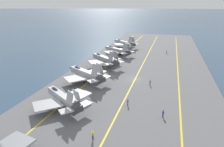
# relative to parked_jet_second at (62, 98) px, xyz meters

# --- Properties ---
(ground_plane) EXTENTS (2000.00, 2000.00, 0.00)m
(ground_plane) POSITION_rel_parked_jet_second_xyz_m (22.45, -12.94, -2.75)
(ground_plane) COLOR #334C66
(carrier_deck) EXTENTS (205.97, 48.19, 0.40)m
(carrier_deck) POSITION_rel_parked_jet_second_xyz_m (22.45, -12.94, -2.55)
(carrier_deck) COLOR slate
(carrier_deck) RESTS_ON ground
(deck_stripe_foul_line) EXTENTS (185.37, 1.26, 0.01)m
(deck_stripe_foul_line) POSITION_rel_parked_jet_second_xyz_m (22.45, -26.19, -2.34)
(deck_stripe_foul_line) COLOR yellow
(deck_stripe_foul_line) RESTS_ON carrier_deck
(deck_stripe_centerline) EXTENTS (185.37, 0.36, 0.01)m
(deck_stripe_centerline) POSITION_rel_parked_jet_second_xyz_m (22.45, -12.94, -2.34)
(deck_stripe_centerline) COLOR yellow
(deck_stripe_centerline) RESTS_ON carrier_deck
(deck_stripe_edge_line) EXTENTS (185.31, 5.54, 0.01)m
(deck_stripe_edge_line) POSITION_rel_parked_jet_second_xyz_m (22.45, 0.31, -2.34)
(deck_stripe_edge_line) COLOR yellow
(deck_stripe_edge_line) RESTS_ON carrier_deck
(parked_jet_second) EXTENTS (13.48, 14.90, 5.79)m
(parked_jet_second) POSITION_rel_parked_jet_second_xyz_m (0.00, 0.00, 0.00)
(parked_jet_second) COLOR #A8AAAF
(parked_jet_second) RESTS_ON carrier_deck
(parked_jet_third) EXTENTS (14.05, 16.46, 6.78)m
(parked_jet_third) POSITION_rel_parked_jet_second_xyz_m (16.60, 1.50, 0.18)
(parked_jet_third) COLOR #A8AAAF
(parked_jet_third) RESTS_ON carrier_deck
(parked_jet_fourth) EXTENTS (13.96, 15.90, 6.85)m
(parked_jet_fourth) POSITION_rel_parked_jet_second_xyz_m (33.31, 0.98, 0.47)
(parked_jet_fourth) COLOR gray
(parked_jet_fourth) RESTS_ON carrier_deck
(parked_jet_fifth) EXTENTS (13.41, 16.71, 6.29)m
(parked_jet_fifth) POSITION_rel_parked_jet_second_xyz_m (51.68, 0.75, -0.01)
(parked_jet_fifth) COLOR #93999E
(parked_jet_fifth) RESTS_ON carrier_deck
(parked_jet_sixth) EXTENTS (13.48, 16.15, 6.67)m
(parked_jet_sixth) POSITION_rel_parked_jet_second_xyz_m (69.71, 1.56, 0.22)
(parked_jet_sixth) COLOR #9EA3A8
(parked_jet_sixth) RESTS_ON carrier_deck
(crew_yellow_vest) EXTENTS (0.41, 0.46, 1.81)m
(crew_yellow_vest) POSITION_rel_parked_jet_second_xyz_m (-9.07, -11.02, -1.35)
(crew_yellow_vest) COLOR #232328
(crew_yellow_vest) RESTS_ON carrier_deck
(crew_blue_vest) EXTENTS (0.44, 0.46, 1.74)m
(crew_blue_vest) POSITION_rel_parked_jet_second_xyz_m (1.86, -22.56, -1.39)
(crew_blue_vest) COLOR #232328
(crew_blue_vest) RESTS_ON carrier_deck
(crew_green_vest) EXTENTS (0.36, 0.44, 1.78)m
(crew_green_vest) POSITION_rel_parked_jet_second_xyz_m (18.70, -18.05, -1.37)
(crew_green_vest) COLOR #4C473D
(crew_green_vest) RESTS_ON carrier_deck
(crew_purple_vest) EXTENTS (0.40, 0.28, 1.79)m
(crew_purple_vest) POSITION_rel_parked_jet_second_xyz_m (4.90, -14.32, -1.36)
(crew_purple_vest) COLOR #4C473D
(crew_purple_vest) RESTS_ON carrier_deck
(crew_brown_vest) EXTENTS (0.41, 0.30, 1.77)m
(crew_brown_vest) POSITION_rel_parked_jet_second_xyz_m (60.71, -21.42, -1.37)
(crew_brown_vest) COLOR #4C473D
(crew_brown_vest) RESTS_ON carrier_deck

